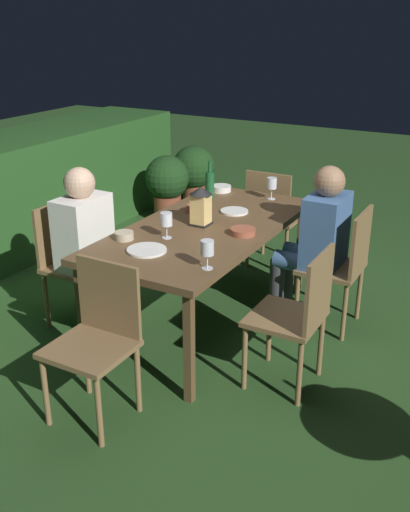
% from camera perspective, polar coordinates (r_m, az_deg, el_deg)
% --- Properties ---
extents(ground_plane, '(16.00, 16.00, 0.00)m').
position_cam_1_polar(ground_plane, '(4.36, 0.00, -6.34)').
color(ground_plane, '#26471E').
extents(dining_table, '(1.86, 0.90, 0.74)m').
position_cam_1_polar(dining_table, '(4.07, 0.00, 2.20)').
color(dining_table, brown).
rests_on(dining_table, ground).
extents(chair_side_right_a, '(0.42, 0.40, 0.87)m').
position_cam_1_polar(chair_side_right_a, '(4.29, -12.64, -0.20)').
color(chair_side_right_a, brown).
rests_on(chair_side_right_a, ground).
extents(person_in_cream, '(0.38, 0.47, 1.15)m').
position_cam_1_polar(person_in_cream, '(4.11, -10.76, 1.25)').
color(person_in_cream, white).
rests_on(person_in_cream, ground).
extents(chair_side_left_a, '(0.42, 0.40, 0.87)m').
position_cam_1_polar(chair_side_left_a, '(3.48, 8.80, -5.36)').
color(chair_side_left_a, brown).
rests_on(chair_side_left_a, ground).
extents(chair_head_near, '(0.40, 0.42, 0.87)m').
position_cam_1_polar(chair_head_near, '(3.27, -10.21, -7.40)').
color(chair_head_near, brown).
rests_on(chair_head_near, ground).
extents(chair_side_left_b, '(0.42, 0.40, 0.87)m').
position_cam_1_polar(chair_side_left_b, '(4.21, 12.89, -0.66)').
color(chair_side_left_b, brown).
rests_on(chair_side_left_b, ground).
extents(person_in_blue, '(0.38, 0.47, 1.15)m').
position_cam_1_polar(person_in_blue, '(4.21, 10.52, 1.75)').
color(person_in_blue, '#426699').
rests_on(person_in_blue, ground).
extents(chair_head_far, '(0.40, 0.42, 0.87)m').
position_cam_1_polar(chair_head_far, '(5.14, 6.44, 3.99)').
color(chair_head_far, brown).
rests_on(chair_head_far, ground).
extents(lantern_centerpiece, '(0.15, 0.15, 0.27)m').
position_cam_1_polar(lantern_centerpiece, '(4.03, -0.38, 4.99)').
color(lantern_centerpiece, black).
rests_on(lantern_centerpiece, dining_table).
extents(green_bottle_on_table, '(0.07, 0.07, 0.29)m').
position_cam_1_polar(green_bottle_on_table, '(4.66, 0.47, 6.91)').
color(green_bottle_on_table, '#195128').
rests_on(green_bottle_on_table, dining_table).
extents(wine_glass_a, '(0.08, 0.08, 0.17)m').
position_cam_1_polar(wine_glass_a, '(3.80, -3.70, 3.39)').
color(wine_glass_a, silver).
rests_on(wine_glass_a, dining_table).
extents(wine_glass_b, '(0.08, 0.08, 0.17)m').
position_cam_1_polar(wine_glass_b, '(3.33, 0.22, 0.65)').
color(wine_glass_b, silver).
rests_on(wine_glass_b, dining_table).
extents(wine_glass_c, '(0.08, 0.08, 0.17)m').
position_cam_1_polar(wine_glass_c, '(4.64, 6.38, 6.81)').
color(wine_glass_c, silver).
rests_on(wine_glass_c, dining_table).
extents(plate_a, '(0.20, 0.20, 0.01)m').
position_cam_1_polar(plate_a, '(4.33, 2.81, 4.28)').
color(plate_a, white).
rests_on(plate_a, dining_table).
extents(plate_b, '(0.24, 0.24, 0.01)m').
position_cam_1_polar(plate_b, '(3.63, -5.58, 0.57)').
color(plate_b, white).
rests_on(plate_b, dining_table).
extents(bowl_olives, '(0.12, 0.12, 0.05)m').
position_cam_1_polar(bowl_olives, '(3.83, -7.73, 1.96)').
color(bowl_olives, '#BCAD8E').
rests_on(bowl_olives, dining_table).
extents(bowl_bread, '(0.17, 0.17, 0.04)m').
position_cam_1_polar(bowl_bread, '(3.89, 3.62, 2.36)').
color(bowl_bread, '#9E5138').
rests_on(bowl_bread, dining_table).
extents(bowl_salad, '(0.16, 0.16, 0.05)m').
position_cam_1_polar(bowl_salad, '(4.85, 1.55, 6.47)').
color(bowl_salad, silver).
rests_on(bowl_salad, dining_table).
extents(bowl_dip, '(0.13, 0.13, 0.06)m').
position_cam_1_polar(bowl_dip, '(4.32, -0.96, 4.57)').
color(bowl_dip, '#9E5138').
rests_on(bowl_dip, dining_table).
extents(potted_plant_by_hedge, '(0.46, 0.46, 0.71)m').
position_cam_1_polar(potted_plant_by_hedge, '(6.34, -3.63, 6.91)').
color(potted_plant_by_hedge, brown).
rests_on(potted_plant_by_hedge, ground).
extents(potted_plant_corner, '(0.49, 0.49, 0.69)m').
position_cam_1_polar(potted_plant_corner, '(6.88, -1.09, 8.16)').
color(potted_plant_corner, brown).
rests_on(potted_plant_corner, ground).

